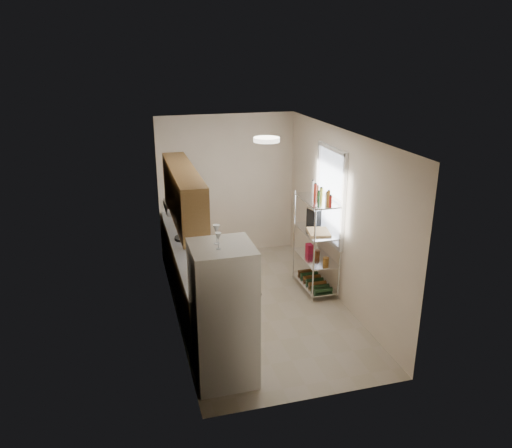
{
  "coord_description": "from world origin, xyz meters",
  "views": [
    {
      "loc": [
        -1.84,
        -6.45,
        3.69
      ],
      "look_at": [
        0.01,
        0.25,
        1.22
      ],
      "focal_mm": 35.0,
      "sensor_mm": 36.0,
      "label": 1
    }
  ],
  "objects_px": {
    "espresso_machine": "(314,216)",
    "refrigerator": "(223,314)",
    "frying_pan_large": "(183,238)",
    "cutting_board": "(319,232)",
    "rice_cooker": "(193,242)"
  },
  "relations": [
    {
      "from": "rice_cooker",
      "to": "frying_pan_large",
      "type": "bearing_deg",
      "value": 104.83
    },
    {
      "from": "espresso_machine",
      "to": "refrigerator",
      "type": "bearing_deg",
      "value": -145.32
    },
    {
      "from": "refrigerator",
      "to": "cutting_board",
      "type": "relative_size",
      "value": 4.08
    },
    {
      "from": "rice_cooker",
      "to": "cutting_board",
      "type": "xyz_separation_m",
      "value": [
        1.91,
        -0.16,
        0.02
      ]
    },
    {
      "from": "refrigerator",
      "to": "espresso_machine",
      "type": "relative_size",
      "value": 6.64
    },
    {
      "from": "frying_pan_large",
      "to": "espresso_machine",
      "type": "relative_size",
      "value": 1.01
    },
    {
      "from": "frying_pan_large",
      "to": "cutting_board",
      "type": "xyz_separation_m",
      "value": [
        2.01,
        -0.56,
        0.1
      ]
    },
    {
      "from": "refrigerator",
      "to": "rice_cooker",
      "type": "relative_size",
      "value": 6.63
    },
    {
      "from": "cutting_board",
      "to": "espresso_machine",
      "type": "relative_size",
      "value": 1.63
    },
    {
      "from": "frying_pan_large",
      "to": "refrigerator",
      "type": "bearing_deg",
      "value": -75.78
    },
    {
      "from": "refrigerator",
      "to": "espresso_machine",
      "type": "height_order",
      "value": "refrigerator"
    },
    {
      "from": "frying_pan_large",
      "to": "cutting_board",
      "type": "relative_size",
      "value": 0.62
    },
    {
      "from": "rice_cooker",
      "to": "frying_pan_large",
      "type": "distance_m",
      "value": 0.42
    },
    {
      "from": "cutting_board",
      "to": "rice_cooker",
      "type": "bearing_deg",
      "value": 175.19
    },
    {
      "from": "frying_pan_large",
      "to": "rice_cooker",
      "type": "bearing_deg",
      "value": -64.75
    }
  ]
}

